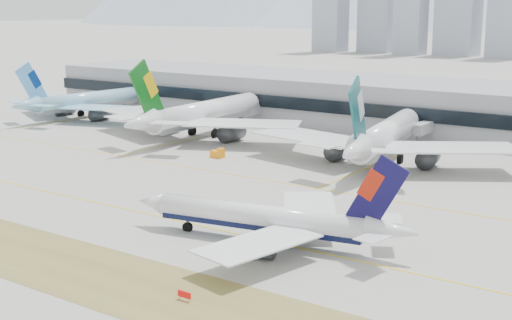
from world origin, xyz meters
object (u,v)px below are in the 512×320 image
Objects in this scene: taxiing_airliner at (270,220)px; widebody_eva at (201,115)px; widebody_cathay at (383,137)px; terminal at (409,105)px; widebody_korean at (84,102)px.

widebody_eva reaches higher than taxiing_airliner.
widebody_cathay is 55.05m from terminal.
taxiing_airliner is 68.78m from widebody_cathay.
widebody_korean is at bearing -40.73° from taxiing_airliner.
widebody_korean reaches higher than taxiing_airliner.
terminal is (-15.60, 52.79, 1.04)m from widebody_cathay.
widebody_eva is 0.25× the size of terminal.
widebody_cathay is at bearing -95.26° from widebody_eva.
widebody_korean is 0.21× the size of terminal.
widebody_korean is 0.88× the size of widebody_cathay.
taxiing_airliner is 0.85× the size of widebody_korean.
widebody_korean is 57.92m from widebody_eva.
widebody_cathay is at bearing -89.27° from widebody_korean.
widebody_eva is 60.15m from widebody_cathay.
widebody_cathay reaches higher than taxiing_airliner.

